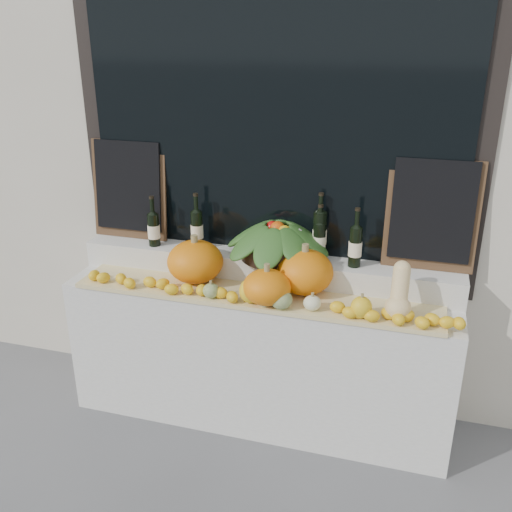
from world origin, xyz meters
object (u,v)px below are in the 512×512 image
Objects in this scene: pumpkin_right at (305,272)px; produce_bowl at (277,240)px; pumpkin_left at (195,262)px; wine_bottle_tall at (320,234)px; butternut_squash at (399,294)px.

produce_bowl is at bearing 142.45° from pumpkin_right.
wine_bottle_tall is (0.69, 0.24, 0.16)m from pumpkin_left.
pumpkin_right is 1.13× the size of butternut_squash.
pumpkin_left is 1.02× the size of pumpkin_right.
wine_bottle_tall is (0.04, 0.21, 0.15)m from pumpkin_right.
pumpkin_left is at bearing -158.11° from produce_bowl.
pumpkin_left is 1.18m from butternut_squash.
pumpkin_right is 0.28m from produce_bowl.
pumpkin_right is 0.49× the size of produce_bowl.
produce_bowl reaches higher than butternut_squash.
butternut_squash is 0.43× the size of produce_bowl.
butternut_squash reaches higher than pumpkin_right.
wine_bottle_tall is at bearing 144.19° from butternut_squash.
wine_bottle_tall reaches higher than butternut_squash.
pumpkin_right reaches higher than pumpkin_left.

